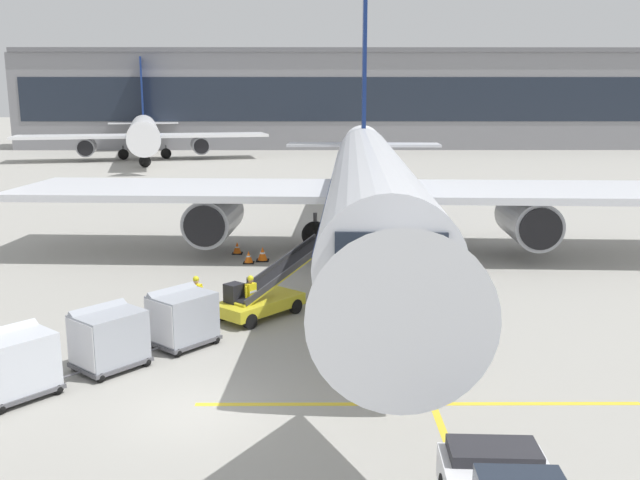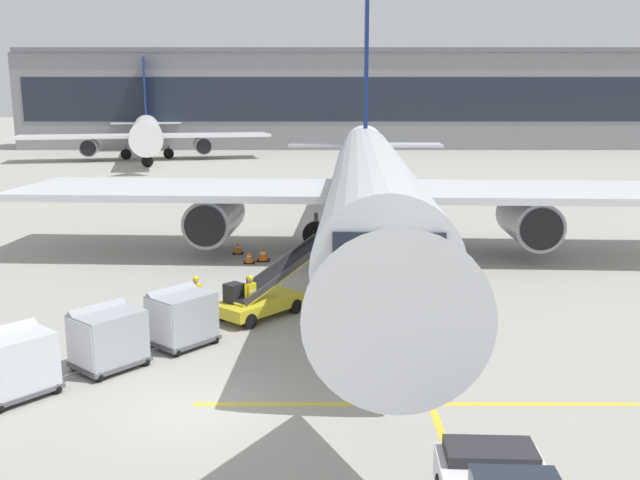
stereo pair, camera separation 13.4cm
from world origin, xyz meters
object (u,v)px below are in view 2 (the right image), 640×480
belt_loader (265,294)px  safety_cone_wingtip (250,257)px  safety_cone_engine_keepout (264,254)px  distant_airplane (147,132)px  baggage_cart_third (14,361)px  baggage_cart_second (108,336)px  safety_cone_nose_mark (238,248)px  ground_crew_by_carts (197,296)px  parked_airplane (371,181)px  ground_crew_by_loader (251,295)px  baggage_cart_lead (181,316)px

belt_loader → safety_cone_wingtip: 8.47m
safety_cone_engine_keepout → distant_airplane: bearing=109.2°
baggage_cart_third → safety_cone_wingtip: (4.87, 15.55, -0.70)m
baggage_cart_second → distant_airplane: 75.04m
baggage_cart_third → distant_airplane: size_ratio=0.06×
safety_cone_wingtip → distant_airplane: size_ratio=0.01×
safety_cone_nose_mark → ground_crew_by_carts: bearing=-90.9°
parked_airplane → belt_loader: (-4.75, -10.67, -3.02)m
belt_loader → ground_crew_by_carts: 2.56m
belt_loader → ground_crew_by_loader: (-0.44, -0.75, 0.19)m
safety_cone_engine_keepout → baggage_cart_third: bearing=-109.0°
baggage_cart_lead → safety_cone_engine_keepout: baggage_cart_lead is taller
safety_cone_engine_keepout → safety_cone_nose_mark: bearing=131.7°
baggage_cart_third → baggage_cart_lead: bearing=46.2°
ground_crew_by_carts → safety_cone_engine_keepout: bearing=80.3°
baggage_cart_lead → safety_cone_wingtip: (1.06, 11.58, -0.70)m
parked_airplane → baggage_cart_second: parked_airplane is taller
distant_airplane → ground_crew_by_carts: bearing=-74.6°
baggage_cart_lead → distant_airplane: 73.58m
baggage_cart_third → safety_cone_nose_mark: 18.16m
ground_crew_by_loader → ground_crew_by_carts: size_ratio=1.00×
belt_loader → baggage_cart_second: 6.78m
parked_airplane → ground_crew_by_loader: bearing=-114.4°
baggage_cart_third → ground_crew_by_carts: bearing=58.8°
safety_cone_nose_mark → belt_loader: bearing=-77.9°
baggage_cart_third → safety_cone_engine_keepout: bearing=71.0°
parked_airplane → safety_cone_nose_mark: (-6.99, -0.20, -3.52)m
safety_cone_nose_mark → distant_airplane: 60.55m
safety_cone_engine_keepout → distant_airplane: 62.57m
baggage_cart_second → safety_cone_nose_mark: baggage_cart_second is taller
parked_airplane → safety_cone_engine_keepout: 6.78m
ground_crew_by_loader → safety_cone_wingtip: size_ratio=2.81×
ground_crew_by_loader → baggage_cart_second: bearing=-131.1°
parked_airplane → ground_crew_by_loader: (-5.19, -11.42, -2.83)m
baggage_cart_lead → baggage_cart_second: (-1.84, -1.96, 0.00)m
baggage_cart_second → safety_cone_wingtip: 13.86m
baggage_cart_lead → safety_cone_engine_keepout: 12.21m
baggage_cart_lead → safety_cone_wingtip: 11.65m
parked_airplane → baggage_cart_lead: bearing=-117.5°
parked_airplane → safety_cone_nose_mark: parked_airplane is taller
ground_crew_by_carts → safety_cone_engine_keepout: ground_crew_by_carts is taller
safety_cone_nose_mark → parked_airplane: bearing=1.7°
parked_airplane → baggage_cart_third: parked_airplane is taller
safety_cone_nose_mark → distant_airplane: size_ratio=0.01×
ground_crew_by_carts → baggage_cart_second: bearing=-113.6°
ground_crew_by_loader → safety_cone_engine_keepout: size_ratio=2.42×
safety_cone_wingtip → safety_cone_nose_mark: (-0.81, 2.14, 0.00)m
safety_cone_nose_mark → safety_cone_engine_keepout: bearing=-48.3°
belt_loader → baggage_cart_lead: belt_loader is taller
baggage_cart_second → baggage_cart_third: same height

